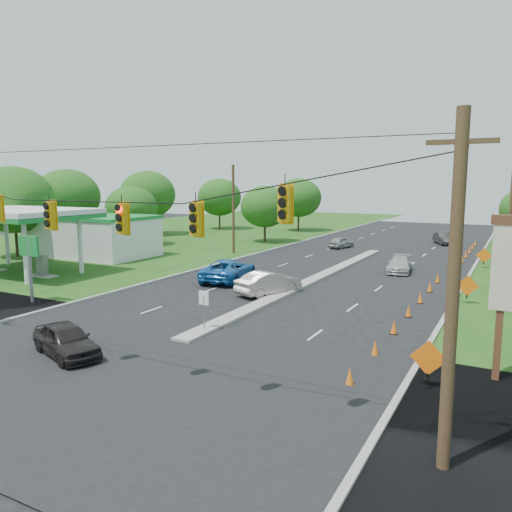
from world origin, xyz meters
The scene contains 41 objects.
ground centered at (0.00, 0.00, 0.00)m, with size 160.00×160.00×0.00m, color black.
grass_left centered at (-30.00, 20.00, 0.00)m, with size 40.00×160.00×0.06m, color #1E4714.
cross_street centered at (0.00, 0.00, 0.00)m, with size 160.00×14.00×0.02m, color black.
curb_left centered at (-10.10, 30.00, 0.00)m, with size 0.25×110.00×0.16m, color gray.
curb_right centered at (10.10, 30.00, 0.00)m, with size 0.25×110.00×0.16m, color gray.
median centered at (0.00, 21.00, 0.00)m, with size 1.00×34.00×0.18m, color gray.
median_sign centered at (0.00, 6.00, 1.46)m, with size 0.55×0.06×2.05m.
signal_span centered at (-0.05, -1.00, 4.97)m, with size 25.60×0.32×9.00m.
utility_pole_far_left centered at (-12.50, 30.00, 4.50)m, with size 0.28×0.28×9.00m, color #422D1C.
utility_pole_far_right centered at (12.50, 35.00, 4.50)m, with size 0.28×0.28×9.00m, color #422D1C.
gas_station centered at (-23.64, 20.24, 2.58)m, with size 18.40×19.70×5.20m.
cone_0 centered at (8.29, 3.00, 0.35)m, with size 0.32×0.32×0.70m, color orange.
cone_1 centered at (8.29, 6.50, 0.35)m, with size 0.32×0.32×0.70m, color orange.
cone_2 centered at (8.29, 10.00, 0.35)m, with size 0.32×0.32×0.70m, color orange.
cone_3 centered at (8.29, 13.50, 0.35)m, with size 0.32×0.32×0.70m, color orange.
cone_4 centered at (8.29, 17.00, 0.35)m, with size 0.32×0.32×0.70m, color orange.
cone_5 centered at (8.29, 20.50, 0.35)m, with size 0.32×0.32×0.70m, color orange.
cone_6 centered at (8.29, 24.00, 0.35)m, with size 0.32×0.32×0.70m, color orange.
cone_7 centered at (8.89, 27.50, 0.35)m, with size 0.32×0.32×0.70m, color orange.
cone_8 centered at (8.89, 31.00, 0.35)m, with size 0.32×0.32×0.70m, color orange.
cone_9 centered at (8.89, 34.50, 0.35)m, with size 0.32×0.32×0.70m, color orange.
cone_10 centered at (8.89, 38.00, 0.35)m, with size 0.32×0.32×0.70m, color orange.
cone_11 centered at (8.89, 41.50, 0.35)m, with size 0.32×0.32×0.70m, color orange.
cone_12 centered at (8.89, 45.00, 0.35)m, with size 0.32×0.32×0.70m, color orange.
cone_13 centered at (8.89, 48.50, 0.35)m, with size 0.32×0.32×0.70m, color orange.
work_sign_0 centered at (10.80, 4.00, 1.09)m, with size 1.27×0.58×1.37m.
work_sign_1 centered at (10.80, 18.00, 1.09)m, with size 1.27×0.58×1.37m.
work_sign_2 centered at (10.80, 32.00, 1.09)m, with size 1.27×0.58×1.37m.
tree_1 centered at (-30.00, 18.00, 5.58)m, with size 7.56×7.56×8.82m.
tree_2 centered at (-26.00, 30.00, 4.34)m, with size 5.88×5.88×6.86m.
tree_3 centered at (-32.00, 40.00, 5.58)m, with size 7.56×7.56×8.82m.
tree_4 centered at (-28.00, 52.00, 4.96)m, with size 6.72×6.72×7.84m.
tree_5 centered at (-14.00, 40.00, 4.34)m, with size 5.88×5.88×6.86m.
tree_6 centered at (-16.00, 55.00, 4.96)m, with size 6.72×6.72×7.84m.
tree_14 centered at (-34.00, 28.00, 5.58)m, with size 7.56×7.56×8.82m.
black_sedan centered at (-3.19, 0.40, 0.70)m, with size 1.66×4.12×1.41m, color black.
white_sedan centered at (-0.92, 14.90, 0.76)m, with size 1.61×4.61×1.52m, color #B4A3A1.
blue_pickup centered at (-5.57, 17.52, 0.82)m, with size 2.72×5.89×1.64m, color #1C60AC.
silver_car_far centered at (4.87, 27.11, 0.63)m, with size 1.77×4.36×1.27m, color #B1B1B1.
silver_car_oncoming centered at (-4.18, 39.44, 0.63)m, with size 1.48×3.69×1.26m, color gray.
dark_car_receding centered at (5.45, 48.35, 0.70)m, with size 1.49×4.26×1.40m, color #252525.
Camera 1 is at (13.33, -13.66, 7.27)m, focal length 35.00 mm.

